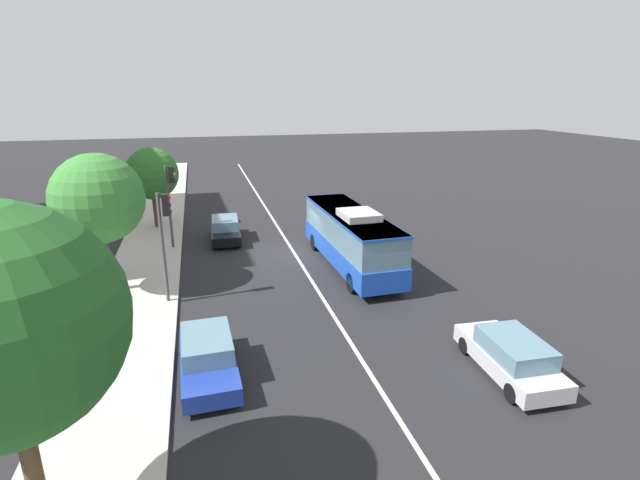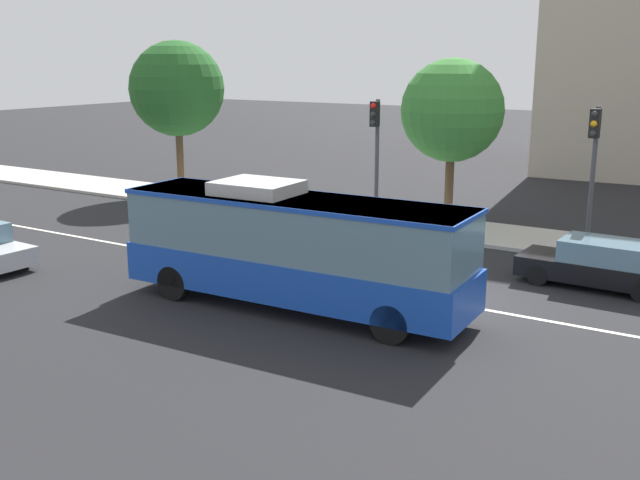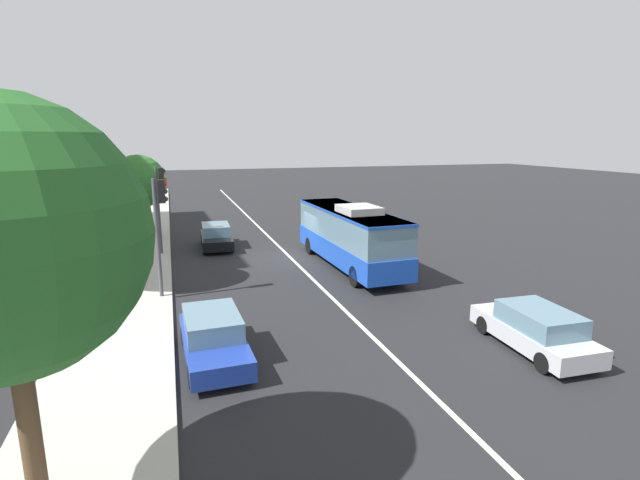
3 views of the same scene
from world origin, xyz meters
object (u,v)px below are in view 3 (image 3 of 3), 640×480
at_px(transit_bus, 350,234).
at_px(street_tree_kerbside_left, 2,239).
at_px(traffic_light_near_corner, 160,195).
at_px(street_tree_kerbside_centre, 88,189).
at_px(sedan_black, 216,236).
at_px(traffic_light_mid_block, 160,218).
at_px(street_tree_kerbside_right, 139,182).
at_px(sedan_silver, 535,329).
at_px(sedan_blue, 213,337).

bearing_deg(transit_bus, street_tree_kerbside_left, 139.65).
distance_m(traffic_light_near_corner, street_tree_kerbside_centre, 6.91).
height_order(sedan_black, street_tree_kerbside_centre, street_tree_kerbside_centre).
xyz_separation_m(traffic_light_mid_block, street_tree_kerbside_right, (13.26, 1.48, 0.37)).
distance_m(sedan_silver, traffic_light_near_corner, 20.90).
height_order(traffic_light_near_corner, street_tree_kerbside_centre, street_tree_kerbside_centre).
distance_m(sedan_blue, traffic_light_mid_block, 7.21).
bearing_deg(sedan_black, sedan_silver, 26.97).
xyz_separation_m(sedan_blue, street_tree_kerbside_left, (-5.64, 3.61, 4.54)).
bearing_deg(traffic_light_near_corner, street_tree_kerbside_left, -93.48).
bearing_deg(sedan_silver, traffic_light_mid_block, 54.50).
height_order(sedan_black, street_tree_kerbside_left, street_tree_kerbside_left).
relative_size(traffic_light_near_corner, street_tree_kerbside_left, 0.68).
relative_size(sedan_black, traffic_light_near_corner, 0.88).
height_order(transit_bus, sedan_black, transit_bus).
relative_size(traffic_light_mid_block, street_tree_kerbside_left, 0.68).
relative_size(sedan_silver, traffic_light_near_corner, 0.88).
bearing_deg(sedan_black, sedan_blue, -3.81).
distance_m(street_tree_kerbside_left, street_tree_kerbside_centre, 14.08).
height_order(sedan_blue, street_tree_kerbside_right, street_tree_kerbside_right).
xyz_separation_m(sedan_black, street_tree_kerbside_left, (-21.33, 5.21, 4.54)).
bearing_deg(street_tree_kerbside_right, traffic_light_near_corner, -164.70).
distance_m(transit_bus, sedan_blue, 12.04).
bearing_deg(sedan_blue, sedan_silver, 74.03).
xyz_separation_m(sedan_silver, sedan_blue, (2.53, 10.08, 0.00)).
relative_size(sedan_silver, traffic_light_mid_block, 0.88).
distance_m(sedan_blue, street_tree_kerbside_right, 20.20).
relative_size(sedan_silver, street_tree_kerbside_right, 0.80).
distance_m(sedan_silver, traffic_light_mid_block, 14.92).
relative_size(street_tree_kerbside_left, street_tree_kerbside_centre, 1.12).
bearing_deg(sedan_black, street_tree_kerbside_left, -11.72).
xyz_separation_m(transit_bus, sedan_silver, (-11.45, -2.07, -1.09)).
distance_m(sedan_blue, street_tree_kerbside_centre, 10.27).
height_order(street_tree_kerbside_centre, street_tree_kerbside_right, street_tree_kerbside_centre).
xyz_separation_m(traffic_light_mid_block, street_tree_kerbside_left, (-12.10, 2.13, 1.70)).
relative_size(traffic_light_mid_block, street_tree_kerbside_centre, 0.77).
bearing_deg(street_tree_kerbside_left, sedan_black, -13.73).
distance_m(sedan_black, street_tree_kerbside_left, 22.42).
bearing_deg(traffic_light_mid_block, transit_bus, 10.60).
xyz_separation_m(sedan_blue, traffic_light_near_corner, (14.60, 1.55, 2.84)).
xyz_separation_m(transit_bus, street_tree_kerbside_right, (10.80, 10.96, 2.12)).
height_order(sedan_silver, sedan_black, same).
height_order(transit_bus, street_tree_kerbside_right, street_tree_kerbside_right).
relative_size(transit_bus, sedan_blue, 2.21).
bearing_deg(sedan_blue, traffic_light_near_corner, -175.82).
bearing_deg(street_tree_kerbside_centre, sedan_silver, -127.07).
bearing_deg(transit_bus, street_tree_kerbside_right, 43.65).
height_order(sedan_blue, street_tree_kerbside_centre, street_tree_kerbside_centre).
xyz_separation_m(sedan_silver, street_tree_kerbside_right, (22.25, 13.03, 3.20)).
bearing_deg(street_tree_kerbside_right, street_tree_kerbside_centre, 172.74).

